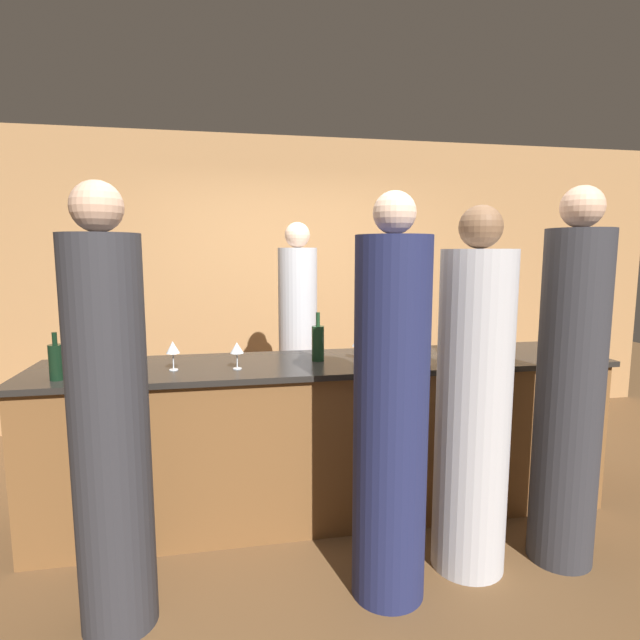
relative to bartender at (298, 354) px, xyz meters
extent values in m
plane|color=brown|center=(0.09, -0.72, -0.91)|extent=(14.00, 14.00, 0.00)
cube|color=#A37547|center=(0.09, 1.17, 0.49)|extent=(8.00, 0.06, 2.80)
cube|color=brown|center=(0.09, -0.72, -0.42)|extent=(3.56, 0.69, 0.97)
cube|color=black|center=(0.09, -0.72, 0.08)|extent=(3.62, 0.75, 0.03)
cylinder|color=#B2B2B7|center=(0.00, 0.00, -0.04)|extent=(0.30, 0.30, 1.73)
sphere|color=beige|center=(0.00, 0.00, 0.92)|extent=(0.19, 0.19, 0.19)
cylinder|color=#2D2D33|center=(1.25, -1.49, 0.00)|extent=(0.34, 0.34, 1.81)
sphere|color=tan|center=(1.25, -1.49, 1.02)|extent=(0.22, 0.22, 0.22)
cylinder|color=#B2B2B7|center=(0.71, -1.45, -0.05)|extent=(0.38, 0.38, 1.71)
sphere|color=brown|center=(0.71, -1.45, 0.91)|extent=(0.22, 0.22, 0.22)
cylinder|color=#1E234C|center=(0.22, -1.58, -0.02)|extent=(0.36, 0.36, 1.77)
sphere|color=beige|center=(0.22, -1.58, 0.97)|extent=(0.20, 0.20, 0.20)
cylinder|color=#2D2D33|center=(-1.06, -1.55, -0.02)|extent=(0.34, 0.34, 1.77)
sphere|color=tan|center=(-1.06, -1.55, 0.97)|extent=(0.22, 0.22, 0.22)
cylinder|color=#19381E|center=(0.03, -0.71, 0.21)|extent=(0.08, 0.08, 0.22)
cylinder|color=#19381E|center=(0.03, -0.71, 0.37)|extent=(0.03, 0.03, 0.09)
cylinder|color=black|center=(-1.45, -0.92, 0.20)|extent=(0.08, 0.08, 0.19)
cylinder|color=black|center=(-1.45, -0.92, 0.33)|extent=(0.03, 0.03, 0.07)
cylinder|color=#19381E|center=(0.62, -1.01, 0.20)|extent=(0.08, 0.08, 0.20)
cylinder|color=#19381E|center=(0.62, -1.01, 0.34)|extent=(0.03, 0.03, 0.08)
cylinder|color=#9E9993|center=(1.25, -0.72, 0.19)|extent=(0.19, 0.19, 0.19)
cylinder|color=silver|center=(-0.86, -0.80, 0.10)|extent=(0.05, 0.05, 0.00)
cylinder|color=silver|center=(-0.86, -0.80, 0.15)|extent=(0.01, 0.01, 0.10)
cone|color=silver|center=(-0.86, -0.80, 0.24)|extent=(0.08, 0.08, 0.07)
cylinder|color=silver|center=(-0.49, -0.84, 0.10)|extent=(0.05, 0.05, 0.00)
cylinder|color=silver|center=(-0.49, -0.84, 0.15)|extent=(0.01, 0.01, 0.09)
cone|color=silver|center=(-0.49, -0.84, 0.23)|extent=(0.08, 0.08, 0.06)
cylinder|color=silver|center=(0.29, -0.71, 0.10)|extent=(0.05, 0.05, 0.00)
cylinder|color=silver|center=(0.29, -0.71, 0.14)|extent=(0.01, 0.01, 0.08)
cone|color=silver|center=(0.29, -0.71, 0.22)|extent=(0.08, 0.08, 0.07)
camera|label=1|loc=(-0.55, -3.78, 0.79)|focal=28.00mm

